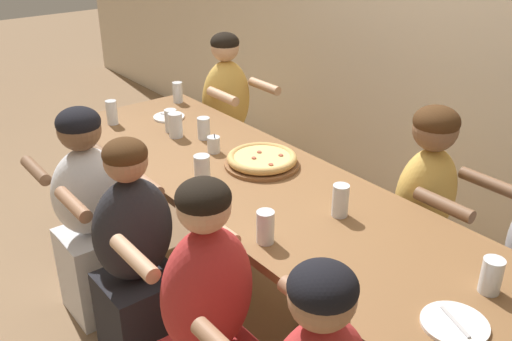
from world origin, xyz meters
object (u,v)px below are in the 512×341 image
object	(u,v)px
diner_far_midright	(422,225)
drinking_glass_b	(178,94)
diner_near_center	(137,268)
pizza_board_main	(262,160)
drinking_glass_d	(176,127)
cocktail_glass_blue	(214,145)
drinking_glass_c	(202,170)
empty_plate_a	(455,324)
diner_near_midleft	(92,222)
diner_far_left	(227,126)
diner_near_midright	(209,334)
empty_plate_b	(169,117)
drinking_glass_h	(171,122)
drinking_glass_i	(204,128)
drinking_glass_f	(265,227)
drinking_glass_a	(112,114)
drinking_glass_g	(491,278)
drinking_glass_e	(340,200)

from	to	relation	value
diner_far_midright	drinking_glass_b	bearing A→B (deg)	-79.15
diner_near_center	pizza_board_main	bearing A→B (deg)	4.09
pizza_board_main	drinking_glass_d	size ratio (longest dim) A/B	2.72
cocktail_glass_blue	drinking_glass_c	world-z (taller)	drinking_glass_c
empty_plate_a	diner_near_midleft	bearing A→B (deg)	-163.99
drinking_glass_b	diner_far_left	distance (m)	0.45
diner_far_left	diner_near_midright	size ratio (longest dim) A/B	1.02
diner_near_center	diner_far_midright	distance (m)	1.39
empty_plate_b	diner_far_midright	world-z (taller)	diner_far_midright
drinking_glass_h	drinking_glass_i	bearing A→B (deg)	23.49
cocktail_glass_blue	drinking_glass_f	size ratio (longest dim) A/B	0.81
drinking_glass_b	diner_far_midright	world-z (taller)	diner_far_midright
empty_plate_b	diner_far_left	size ratio (longest dim) A/B	0.16
cocktail_glass_blue	drinking_glass_i	xyz separation A→B (m)	(-0.19, 0.06, 0.02)
cocktail_glass_blue	drinking_glass_c	distance (m)	0.35
drinking_glass_a	drinking_glass_b	distance (m)	0.52
empty_plate_a	diner_near_midright	xyz separation A→B (m)	(-0.67, -0.50, -0.24)
diner_far_midright	drinking_glass_g	bearing A→B (deg)	50.53
pizza_board_main	empty_plate_b	world-z (taller)	pizza_board_main
empty_plate_a	drinking_glass_d	world-z (taller)	drinking_glass_d
drinking_glass_a	drinking_glass_f	bearing A→B (deg)	-3.34
empty_plate_a	diner_far_midright	distance (m)	1.05
diner_far_midright	diner_near_midright	bearing A→B (deg)	-0.07
drinking_glass_g	diner_near_midright	distance (m)	1.02
drinking_glass_c	diner_near_midleft	distance (m)	0.65
empty_plate_a	drinking_glass_f	bearing A→B (deg)	-167.29
drinking_glass_b	cocktail_glass_blue	bearing A→B (deg)	-18.43
drinking_glass_e	drinking_glass_i	distance (m)	1.07
cocktail_glass_blue	drinking_glass_g	xyz separation A→B (m)	(1.56, 0.08, 0.02)
drinking_glass_e	diner_far_left	world-z (taller)	diner_far_left
empty_plate_b	drinking_glass_c	bearing A→B (deg)	-20.08
drinking_glass_d	empty_plate_b	bearing A→B (deg)	157.26
diner_near_center	drinking_glass_c	bearing A→B (deg)	12.47
drinking_glass_i	diner_near_center	world-z (taller)	diner_near_center
cocktail_glass_blue	diner_near_center	distance (m)	0.80
empty_plate_b	drinking_glass_f	size ratio (longest dim) A/B	1.41
diner_far_left	drinking_glass_f	bearing A→B (deg)	59.39
diner_near_midright	empty_plate_b	bearing A→B (deg)	64.24
pizza_board_main	drinking_glass_a	world-z (taller)	drinking_glass_a
drinking_glass_e	diner_near_midleft	world-z (taller)	diner_near_midleft
drinking_glass_h	diner_far_midright	distance (m)	1.49
pizza_board_main	drinking_glass_c	xyz separation A→B (m)	(-0.04, -0.33, 0.03)
drinking_glass_g	drinking_glass_i	world-z (taller)	drinking_glass_g
drinking_glass_h	diner_near_center	world-z (taller)	diner_near_center
diner_far_left	diner_near_midright	distance (m)	2.09
diner_near_center	drinking_glass_f	bearing A→B (deg)	-56.86
drinking_glass_a	drinking_glass_g	distance (m)	2.30
empty_plate_a	drinking_glass_a	bearing A→B (deg)	-178.07
diner_far_left	empty_plate_b	bearing A→B (deg)	14.78
drinking_glass_h	diner_far_midright	size ratio (longest dim) A/B	0.11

